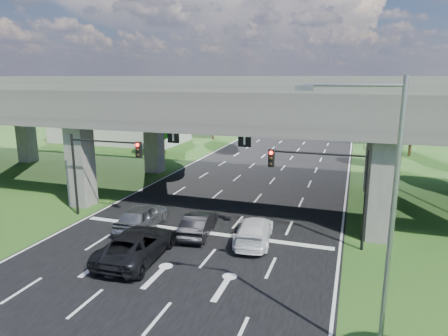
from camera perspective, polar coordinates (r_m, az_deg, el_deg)
The scene contains 19 objects.
ground at distance 23.59m, azimuth -6.54°, elevation -12.16°, with size 160.00×160.00×0.00m, color #224817.
road at distance 32.29m, azimuth 0.91°, elevation -5.04°, with size 18.00×120.00×0.03m, color black.
overpass at distance 32.70m, azimuth 2.02°, elevation 9.32°, with size 80.00×15.00×10.00m.
warehouse at distance 65.20m, azimuth -14.58°, elevation 5.46°, with size 20.00×10.00×4.00m, color #9E9E99.
signal_right at distance 24.01m, azimuth 14.57°, elevation -1.43°, with size 5.76×0.54×6.00m.
signal_left at distance 29.38m, azimuth -17.47°, elevation 0.97°, with size 5.76×0.54×6.00m.
streetlight_near at distance 13.98m, azimuth 21.40°, elevation -5.10°, with size 3.38×0.25×10.00m.
streetlight_far at distance 43.53m, azimuth 19.58°, elevation 6.74°, with size 3.38×0.25×10.00m.
streetlight_beyond at distance 59.48m, azimuth 19.35°, elevation 8.21°, with size 3.38×0.25×10.00m.
tree_left_near at distance 51.14m, azimuth -8.75°, elevation 6.97°, with size 4.50×4.50×7.80m.
tree_left_mid at distance 59.66m, azimuth -7.83°, elevation 7.20°, with size 3.91×3.90×6.76m.
tree_left_far at distance 65.37m, azimuth -1.55°, elevation 8.65°, with size 4.80×4.80×8.32m.
tree_right_near at distance 47.80m, azimuth 22.93°, elevation 5.32°, with size 4.20×4.20×7.28m.
tree_right_mid at distance 56.06m, azimuth 25.37°, elevation 5.73°, with size 3.91×3.90×6.76m.
tree_right_far at distance 63.60m, azimuth 21.01°, elevation 7.41°, with size 4.50×4.50×7.80m.
car_silver at distance 27.29m, azimuth -11.64°, elevation -6.83°, with size 1.98×4.92×1.68m, color gray.
car_dark at distance 25.80m, azimuth -3.67°, elevation -8.00°, with size 1.56×4.46×1.47m, color black.
car_white at distance 24.75m, azimuth 4.30°, elevation -8.93°, with size 2.07×5.10×1.48m, color silver.
car_trailing at distance 23.04m, azimuth -12.35°, elevation -10.65°, with size 2.78×6.03×1.67m, color black.
Camera 1 is at (9.15, -19.33, 9.95)m, focal length 32.00 mm.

